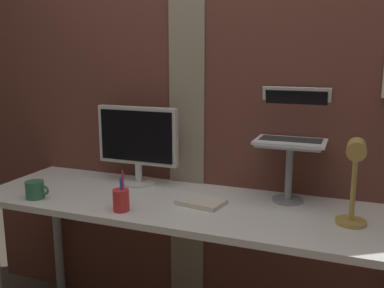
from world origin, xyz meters
TOP-DOWN VIEW (x-y plane):
  - brick_wall_back at (0.00, 0.47)m, footprint 3.02×0.15m
  - desk at (-0.12, 0.11)m, footprint 1.96×0.60m
  - monitor at (-0.44, 0.29)m, footprint 0.43×0.18m
  - laptop_stand at (0.32, 0.30)m, footprint 0.28×0.22m
  - laptop at (0.32, 0.37)m, footprint 0.31×0.28m
  - desk_lamp at (0.60, 0.06)m, footprint 0.12×0.20m
  - pen_cup at (-0.32, -0.09)m, footprint 0.07×0.07m
  - coffee_mug at (-0.78, -0.09)m, footprint 0.12×0.09m
  - paper_clutter_stack at (-0.03, 0.11)m, footprint 0.22×0.17m

SIDE VIEW (x-z plane):
  - desk at x=-0.12m, z-range 0.31..1.08m
  - paper_clutter_stack at x=-0.03m, z-range 0.78..0.80m
  - coffee_mug at x=-0.78m, z-range 0.78..0.86m
  - pen_cup at x=-0.32m, z-range 0.74..0.92m
  - laptop_stand at x=0.32m, z-range 0.82..1.09m
  - desk_lamp at x=0.60m, z-range 0.82..1.18m
  - monitor at x=-0.44m, z-range 0.81..1.21m
  - laptop at x=0.32m, z-range 1.00..1.24m
  - brick_wall_back at x=0.00m, z-range 0.00..2.38m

